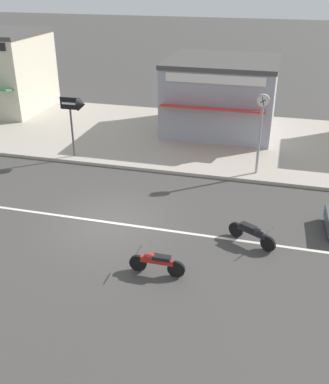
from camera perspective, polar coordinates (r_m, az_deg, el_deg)
ground_plane at (r=17.10m, az=-7.01°, el=-3.86°), size 160.00×160.00×0.00m
lane_centre_stripe at (r=17.10m, az=-7.01°, el=-3.85°), size 50.40×0.14×0.01m
kerb_strip at (r=25.69m, az=1.04°, el=7.14°), size 68.00×10.00×0.15m
motorcycle_0 at (r=14.10m, az=-1.04°, el=-8.91°), size 1.80×0.56×0.80m
motorcycle_2 at (r=15.80m, az=11.09°, el=-5.16°), size 1.69×1.05×0.80m
street_clock at (r=20.24m, az=12.22°, el=9.22°), size 0.56×0.22×3.66m
arrow_signboard at (r=22.07m, az=-10.87°, el=10.47°), size 1.29×0.63×3.01m
shopfront_mid_block at (r=31.98m, az=-19.86°, el=14.28°), size 5.21×5.98×4.97m
shopfront_far_kios at (r=26.27m, az=7.21°, el=12.14°), size 6.08×6.31×4.01m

